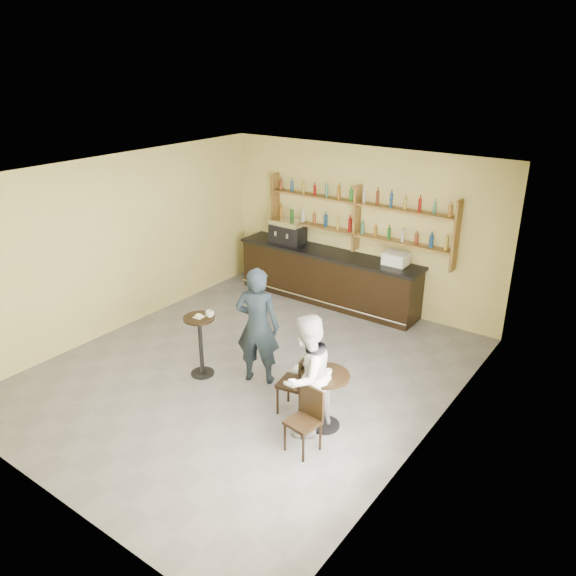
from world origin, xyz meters
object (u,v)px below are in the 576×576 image
Objects in this scene: cafe_table at (325,400)px; patron_second at (306,376)px; pastry_case at (396,260)px; espresso_machine at (288,232)px; pedestal_table at (201,346)px; chair_south at (303,422)px; chair_west at (294,382)px; man_main at (258,326)px; bar_counter at (328,277)px.

patron_second reaches higher than cafe_table.
espresso_machine is at bearing 177.10° from pastry_case.
pedestal_table reaches higher than chair_south.
pastry_case is 0.48× the size of chair_west.
patron_second reaches higher than chair_west.
man_main is 1.63m from cafe_table.
pedestal_table is at bearing -93.86° from patron_second.
cafe_table is (1.49, -0.41, -0.53)m from man_main.
bar_counter is 1.28m from espresso_machine.
pedestal_table is (-0.07, -3.65, -0.03)m from bar_counter.
pedestal_table is 1.15× the size of chair_south.
chair_west is (-0.55, 0.05, 0.06)m from cafe_table.
chair_west is 0.55× the size of patron_second.
espresso_machine is 5.48m from chair_south.
bar_counter reaches higher than chair_south.
cafe_table is 0.53m from patron_second.
chair_south reaches higher than cafe_table.
pedestal_table reaches higher than cafe_table.
pastry_case is 0.55× the size of cafe_table.
pedestal_table is 1.07× the size of chair_west.
espresso_machine is (-1.01, 0.00, 0.79)m from bar_counter.
cafe_table is at bearing 102.99° from chair_south.
cafe_table is (2.26, -3.67, -0.13)m from bar_counter.
bar_counter is at bearing -5.92° from espresso_machine.
chair_west reaches higher than chair_south.
chair_south is 0.51× the size of patron_second.
pedestal_table is 1.03m from man_main.
man_main is at bearing -76.63° from bar_counter.
chair_west is (2.72, -3.62, -0.86)m from espresso_machine.
bar_counter is 1.63m from pastry_case.
bar_counter is at bearing 177.10° from pastry_case.
espresso_machine is 0.79× the size of chair_south.
chair_south is at bearing 124.49° from man_main.
pastry_case is at bearing 66.94° from pedestal_table.
chair_south is (1.54, -1.01, -0.50)m from man_main.
chair_west is at bearing -122.77° from patron_second.
pedestal_table is 0.54× the size of man_main.
espresso_machine reaches higher than chair_west.
pastry_case reaches higher than bar_counter.
espresso_machine is 4.60m from chair_west.
pastry_case reaches higher than cafe_table.
man_main reaches higher than patron_second.
pastry_case reaches higher than chair_west.
cafe_table is 0.60m from chair_south.
bar_counter is at bearing -164.25° from chair_west.
pastry_case is at bearing 109.20° from chair_south.
man_main is at bearing 25.28° from pedestal_table.
bar_counter is 4.85m from chair_south.
patron_second reaches higher than pastry_case.
man_main is at bearing -113.17° from patron_second.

